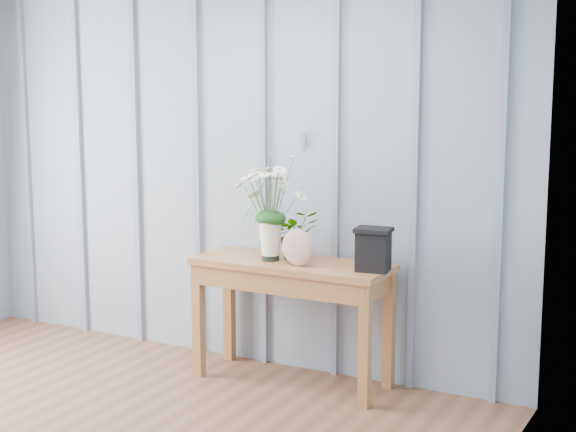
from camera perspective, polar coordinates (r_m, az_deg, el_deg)
The scene contains 6 objects.
room_shell at distance 4.57m, azimuth -12.82°, elevation 10.61°, with size 4.00×4.50×2.50m.
sideboard at distance 5.28m, azimuth 0.26°, elevation -4.15°, with size 1.20×0.45×0.75m.
daisy_vase at distance 5.21m, azimuth -1.14°, elevation 1.57°, with size 0.47×0.36×0.66m.
spider_plant at distance 5.32m, azimuth 0.53°, elevation -1.16°, with size 0.27×0.23×0.30m, color #123C15.
felt_disc_vessel at distance 5.10m, azimuth 0.66°, elevation -2.06°, with size 0.22×0.06×0.22m, color brown.
carved_box at distance 5.00m, azimuth 5.53°, elevation -2.14°, with size 0.22×0.18×0.25m.
Camera 1 is at (2.98, -2.55, 1.87)m, focal length 55.00 mm.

